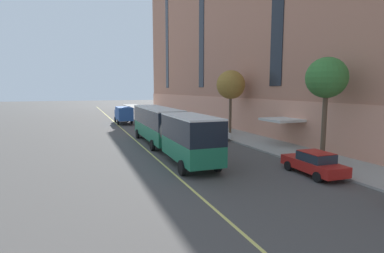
{
  "coord_description": "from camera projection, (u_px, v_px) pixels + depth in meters",
  "views": [
    {
      "loc": [
        -8.23,
        -27.13,
        5.52
      ],
      "look_at": [
        2.48,
        0.83,
        1.8
      ],
      "focal_mm": 28.0,
      "sensor_mm": 36.0,
      "label": 1
    }
  ],
  "objects": [
    {
      "name": "lane_centerline",
      "position": [
        139.0,
        144.0,
        30.64
      ],
      "size": [
        0.16,
        140.0,
        0.01
      ],
      "primitive_type": "cube",
      "color": "#E0D66B",
      "rests_on": "ground"
    },
    {
      "name": "parked_car_white_2",
      "position": [
        214.0,
        132.0,
        33.31
      ],
      "size": [
        2.09,
        4.66,
        1.56
      ],
      "color": "silver",
      "rests_on": "ground"
    },
    {
      "name": "street_tree_mid_block",
      "position": [
        231.0,
        85.0,
        36.62
      ],
      "size": [
        3.51,
        3.51,
        7.7
      ],
      "color": "brown",
      "rests_on": "sidewalk"
    },
    {
      "name": "box_truck",
      "position": [
        124.0,
        114.0,
        48.38
      ],
      "size": [
        2.42,
        7.14,
        2.73
      ],
      "color": "#285199",
      "rests_on": "ground"
    },
    {
      "name": "sidewalk",
      "position": [
        241.0,
        136.0,
        34.84
      ],
      "size": [
        4.86,
        160.0,
        0.15
      ],
      "primitive_type": "cube",
      "color": "#9E9B93",
      "rests_on": "ground"
    },
    {
      "name": "ground_plane",
      "position": [
        171.0,
        147.0,
        28.75
      ],
      "size": [
        260.0,
        260.0,
        0.0
      ],
      "primitive_type": "plane",
      "color": "#4C4947"
    },
    {
      "name": "parked_car_red_3",
      "position": [
        314.0,
        163.0,
        19.31
      ],
      "size": [
        2.08,
        4.59,
        1.56
      ],
      "color": "#B21E19",
      "rests_on": "ground"
    },
    {
      "name": "street_tree_near_corner",
      "position": [
        326.0,
        79.0,
        22.56
      ],
      "size": [
        3.08,
        3.08,
        7.79
      ],
      "color": "brown",
      "rests_on": "sidewalk"
    },
    {
      "name": "parked_car_navy_1",
      "position": [
        177.0,
        121.0,
        45.09
      ],
      "size": [
        1.96,
        4.64,
        1.56
      ],
      "color": "navy",
      "rests_on": "ground"
    },
    {
      "name": "city_bus",
      "position": [
        166.0,
        127.0,
        27.03
      ],
      "size": [
        2.93,
        19.18,
        3.7
      ],
      "color": "#1E704C",
      "rests_on": "ground"
    }
  ]
}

